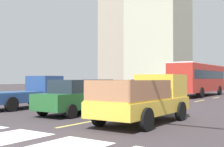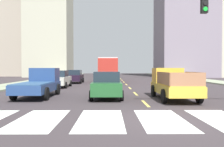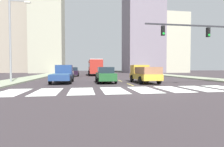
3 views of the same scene
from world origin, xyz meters
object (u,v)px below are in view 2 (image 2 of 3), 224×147
at_px(pickup_dark, 40,83).
at_px(sedan_near_right, 59,79).
at_px(pickup_stakebed, 172,84).
at_px(sedan_far, 107,85).
at_px(city_bus, 108,68).
at_px(sedan_near_left, 75,77).

height_order(pickup_dark, sedan_near_right, pickup_dark).
bearing_deg(pickup_stakebed, pickup_dark, 174.03).
distance_m(pickup_dark, sedan_far, 4.74).
distance_m(city_bus, sedan_near_left, 5.88).
distance_m(pickup_stakebed, sedan_far, 4.18).
relative_size(pickup_stakebed, city_bus, 0.48).
relative_size(pickup_dark, sedan_near_left, 1.18).
xyz_separation_m(pickup_stakebed, city_bus, (-4.21, 19.47, 1.02)).
distance_m(pickup_dark, sedan_near_left, 14.31).
xyz_separation_m(city_bus, sedan_near_right, (-4.90, -10.62, -1.09)).
distance_m(pickup_stakebed, sedan_near_right, 12.70).
height_order(city_bus, sedan_near_right, city_bus).
xyz_separation_m(pickup_stakebed, sedan_far, (-4.17, 0.29, -0.08)).
bearing_deg(city_bus, sedan_near_right, -115.74).
bearing_deg(sedan_near_right, sedan_far, -61.56).
bearing_deg(pickup_dark, sedan_far, -15.87).
xyz_separation_m(sedan_near_left, sedan_far, (4.36, -15.34, 0.00)).
height_order(pickup_dark, city_bus, city_bus).
height_order(sedan_far, sedan_near_right, same).
relative_size(sedan_far, sedan_near_right, 1.00).
bearing_deg(sedan_near_left, sedan_near_right, -93.53).
height_order(pickup_dark, sedan_far, pickup_dark).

